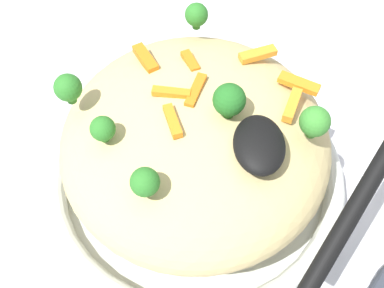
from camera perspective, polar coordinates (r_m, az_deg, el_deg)
name	(u,v)px	position (r m, az deg, el deg)	size (l,w,h in m)	color
ground_plane	(192,188)	(0.49, 0.00, -5.47)	(2.40, 2.40, 0.00)	silver
serving_bowl	(192,177)	(0.47, 0.00, -4.04)	(0.30, 0.30, 0.04)	silver
pasta_mound	(192,140)	(0.42, 0.00, 0.51)	(0.25, 0.24, 0.10)	#D1BA7A
carrot_piece_0	(197,91)	(0.39, 0.66, 6.53)	(0.04, 0.01, 0.01)	orange
carrot_piece_1	(142,59)	(0.43, -6.13, 10.39)	(0.03, 0.01, 0.01)	orange
carrot_piece_2	(296,83)	(0.41, 12.60, 7.28)	(0.04, 0.01, 0.01)	orange
carrot_piece_3	(255,54)	(0.43, 7.69, 10.88)	(0.03, 0.01, 0.01)	orange
carrot_piece_4	(168,92)	(0.39, -3.00, 6.34)	(0.03, 0.01, 0.01)	orange
carrot_piece_5	(289,105)	(0.39, 11.77, 4.72)	(0.03, 0.01, 0.01)	orange
carrot_piece_6	(187,61)	(0.42, -0.62, 10.11)	(0.03, 0.01, 0.01)	orange
carrot_piece_7	(169,121)	(0.37, -2.86, 2.84)	(0.03, 0.01, 0.01)	orange
broccoli_floret_0	(99,129)	(0.37, -11.34, 1.83)	(0.02, 0.02, 0.02)	#296820
broccoli_floret_1	(311,122)	(0.37, 14.39, 2.66)	(0.02, 0.02, 0.03)	#377928
broccoli_floret_2	(65,88)	(0.40, -15.38, 6.64)	(0.02, 0.02, 0.03)	#296820
broccoli_floret_3	(225,100)	(0.36, 4.13, 5.38)	(0.03, 0.03, 0.03)	#205B1C
broccoli_floret_4	(190,15)	(0.45, -0.30, 15.55)	(0.02, 0.02, 0.03)	#296820
broccoli_floret_5	(141,182)	(0.33, -6.29, -4.69)	(0.02, 0.02, 0.03)	#296820
serving_spoon	(294,156)	(0.34, 12.41, -1.50)	(0.15, 0.14, 0.07)	black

